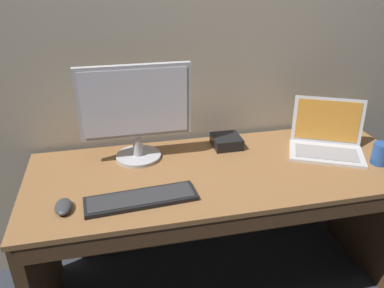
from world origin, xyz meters
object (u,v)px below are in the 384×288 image
(computer_mouse, at_px, (63,207))
(coffee_mug, at_px, (381,154))
(external_drive_box, at_px, (226,141))
(laptop_silver, at_px, (327,140))
(wired_keyboard, at_px, (141,199))
(external_monitor, at_px, (136,110))

(computer_mouse, height_order, coffee_mug, coffee_mug)
(computer_mouse, height_order, external_drive_box, external_drive_box)
(coffee_mug, bearing_deg, external_drive_box, 152.81)
(laptop_silver, height_order, external_drive_box, laptop_silver)
(laptop_silver, bearing_deg, computer_mouse, -169.03)
(external_drive_box, xyz_separation_m, coffee_mug, (0.64, -0.33, 0.02))
(laptop_silver, bearing_deg, wired_keyboard, -165.58)
(laptop_silver, relative_size, coffee_mug, 3.61)
(computer_mouse, bearing_deg, laptop_silver, 9.54)
(computer_mouse, xyz_separation_m, external_drive_box, (0.76, 0.39, 0.01))
(computer_mouse, bearing_deg, external_monitor, 46.10)
(computer_mouse, bearing_deg, wired_keyboard, -1.95)
(wired_keyboard, bearing_deg, external_monitor, 85.99)
(laptop_silver, distance_m, computer_mouse, 1.26)
(external_monitor, xyz_separation_m, coffee_mug, (1.09, -0.29, -0.20))
(wired_keyboard, relative_size, computer_mouse, 4.11)
(laptop_silver, distance_m, external_monitor, 0.94)
(wired_keyboard, height_order, coffee_mug, coffee_mug)
(laptop_silver, relative_size, external_monitor, 0.83)
(external_monitor, xyz_separation_m, wired_keyboard, (-0.02, -0.35, -0.24))
(coffee_mug, bearing_deg, laptop_silver, 133.63)
(laptop_silver, relative_size, wired_keyboard, 0.94)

